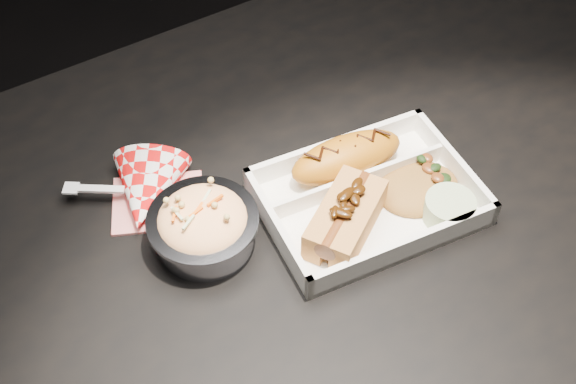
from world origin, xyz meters
The scene contains 8 objects.
dining_table centered at (0.00, 0.00, 0.66)m, with size 1.20×0.80×0.75m.
food_tray centered at (0.03, -0.04, 0.76)m, with size 0.27×0.21×0.04m.
fried_pastry centered at (0.04, 0.01, 0.78)m, with size 0.15×0.06×0.05m, color #BD6D12.
hotdog centered at (-0.02, -0.06, 0.78)m, with size 0.13×0.11×0.06m.
fried_rice_mound centered at (0.09, -0.06, 0.77)m, with size 0.10×0.09×0.03m, color #A16B2E.
cupcake_liner centered at (0.10, -0.11, 0.77)m, with size 0.06×0.06×0.03m, color #AABE90.
foil_coleslaw_cup centered at (-0.16, 0.01, 0.78)m, with size 0.13×0.13×0.07m.
napkin_fork centered at (-0.19, 0.11, 0.77)m, with size 0.17×0.15×0.10m.
Camera 1 is at (-0.35, -0.46, 1.43)m, focal length 45.00 mm.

